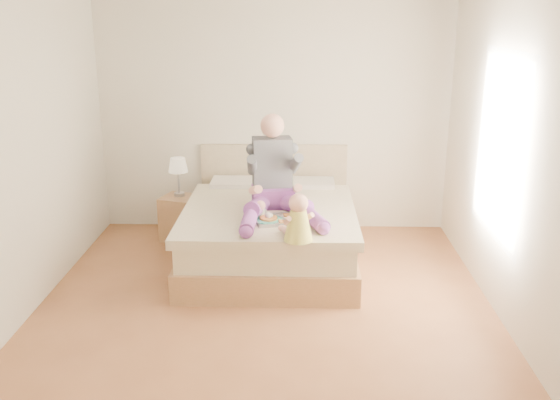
{
  "coord_description": "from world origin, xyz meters",
  "views": [
    {
      "loc": [
        0.28,
        -4.98,
        2.53
      ],
      "look_at": [
        0.12,
        0.58,
        0.79
      ],
      "focal_mm": 40.0,
      "sensor_mm": 36.0,
      "label": 1
    }
  ],
  "objects_px": {
    "bed": "(270,229)",
    "adult": "(275,183)",
    "tray": "(278,218)",
    "baby": "(298,221)",
    "nightstand": "(182,218)"
  },
  "relations": [
    {
      "from": "nightstand",
      "to": "baby",
      "type": "bearing_deg",
      "value": -33.7
    },
    {
      "from": "adult",
      "to": "tray",
      "type": "bearing_deg",
      "value": -92.18
    },
    {
      "from": "tray",
      "to": "adult",
      "type": "bearing_deg",
      "value": 83.86
    },
    {
      "from": "baby",
      "to": "tray",
      "type": "bearing_deg",
      "value": 81.8
    },
    {
      "from": "bed",
      "to": "adult",
      "type": "distance_m",
      "value": 0.62
    },
    {
      "from": "bed",
      "to": "tray",
      "type": "relative_size",
      "value": 4.5
    },
    {
      "from": "bed",
      "to": "nightstand",
      "type": "xyz_separation_m",
      "value": [
        -1.02,
        0.53,
        -0.07
      ]
    },
    {
      "from": "nightstand",
      "to": "adult",
      "type": "xyz_separation_m",
      "value": [
        1.08,
        -0.77,
        0.64
      ]
    },
    {
      "from": "tray",
      "to": "baby",
      "type": "xyz_separation_m",
      "value": [
        0.19,
        -0.49,
        0.14
      ]
    },
    {
      "from": "bed",
      "to": "tray",
      "type": "distance_m",
      "value": 0.66
    },
    {
      "from": "bed",
      "to": "baby",
      "type": "relative_size",
      "value": 5.25
    },
    {
      "from": "bed",
      "to": "nightstand",
      "type": "height_order",
      "value": "bed"
    },
    {
      "from": "bed",
      "to": "adult",
      "type": "xyz_separation_m",
      "value": [
        0.06,
        -0.24,
        0.57
      ]
    },
    {
      "from": "tray",
      "to": "baby",
      "type": "relative_size",
      "value": 1.17
    },
    {
      "from": "baby",
      "to": "nightstand",
      "type": "bearing_deg",
      "value": 100.11
    }
  ]
}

